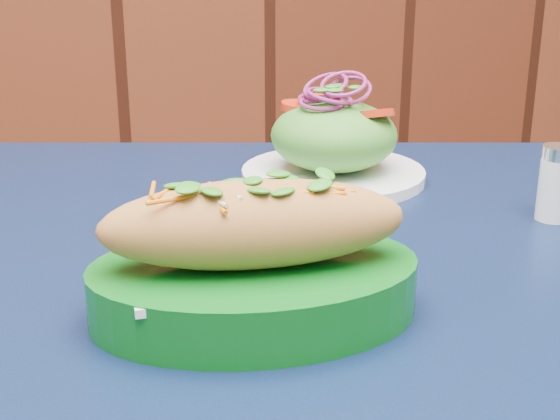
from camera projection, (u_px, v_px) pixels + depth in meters
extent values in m
cube|color=black|center=(261.00, 280.00, 0.65)|extent=(0.96, 0.96, 0.03)
cube|color=white|center=(254.00, 269.00, 0.54)|extent=(0.18, 0.11, 0.01)
ellipsoid|color=#BE793C|center=(254.00, 224.00, 0.53)|extent=(0.22, 0.08, 0.06)
cylinder|color=white|center=(333.00, 174.00, 0.86)|extent=(0.20, 0.20, 0.01)
ellipsoid|color=#4C992D|center=(334.00, 136.00, 0.85)|extent=(0.14, 0.14, 0.08)
cylinder|color=red|center=(376.00, 109.00, 0.82)|extent=(0.04, 0.04, 0.01)
cylinder|color=red|center=(299.00, 102.00, 0.86)|extent=(0.04, 0.04, 0.01)
cylinder|color=red|center=(324.00, 98.00, 0.87)|extent=(0.04, 0.04, 0.01)
torus|color=#8C1E61|center=(335.00, 96.00, 0.83)|extent=(0.05, 0.05, 0.00)
torus|color=#8C1E61|center=(335.00, 93.00, 0.83)|extent=(0.05, 0.05, 0.00)
torus|color=#8C1E61|center=(335.00, 89.00, 0.83)|extent=(0.05, 0.05, 0.00)
torus|color=#8C1E61|center=(335.00, 85.00, 0.83)|extent=(0.05, 0.05, 0.00)
torus|color=#8C1E61|center=(335.00, 82.00, 0.83)|extent=(0.05, 0.05, 0.00)
torus|color=#8C1E61|center=(335.00, 78.00, 0.83)|extent=(0.05, 0.05, 0.00)
cylinder|color=white|center=(555.00, 189.00, 0.73)|extent=(0.03, 0.03, 0.06)
cylinder|color=silver|center=(560.00, 153.00, 0.72)|extent=(0.03, 0.03, 0.01)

